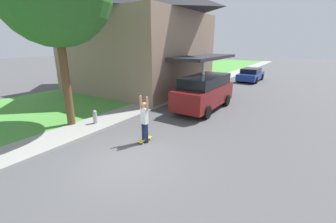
% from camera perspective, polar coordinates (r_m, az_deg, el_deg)
% --- Properties ---
extents(ground_plane, '(120.00, 120.00, 0.00)m').
position_cam_1_polar(ground_plane, '(8.11, -10.69, -11.82)').
color(ground_plane, '#49494C').
extents(lawn, '(10.00, 80.00, 0.08)m').
position_cam_1_polar(lawn, '(17.50, -16.23, 3.81)').
color(lawn, '#478E38').
rests_on(lawn, ground_plane).
extents(sidewalk, '(1.80, 80.00, 0.10)m').
position_cam_1_polar(sidewalk, '(14.52, -4.74, 1.81)').
color(sidewalk, gray).
rests_on(sidewalk, ground_plane).
extents(house, '(12.53, 9.79, 8.72)m').
position_cam_1_polar(house, '(19.62, -7.78, 19.12)').
color(house, '#89705B').
rests_on(house, lawn).
extents(suv_parked, '(2.02, 4.94, 2.02)m').
position_cam_1_polar(suv_parked, '(13.54, 9.21, 5.02)').
color(suv_parked, maroon).
rests_on(suv_parked, ground_plane).
extents(car_down_street, '(1.97, 4.44, 1.31)m').
position_cam_1_polar(car_down_street, '(25.16, 20.27, 8.78)').
color(car_down_street, navy).
rests_on(car_down_street, ground_plane).
extents(skateboarder, '(0.41, 0.22, 1.91)m').
position_cam_1_polar(skateboarder, '(8.89, -5.99, -1.95)').
color(skateboarder, '#192347').
rests_on(skateboarder, ground_plane).
extents(skateboard, '(0.23, 0.76, 0.10)m').
position_cam_1_polar(skateboard, '(9.29, -5.86, -7.09)').
color(skateboard, '#A89323').
rests_on(skateboard, ground_plane).
extents(fire_hydrant, '(0.20, 0.20, 0.66)m').
position_cam_1_polar(fire_hydrant, '(11.44, -18.04, -1.32)').
color(fire_hydrant, '#99999E').
rests_on(fire_hydrant, sidewalk).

